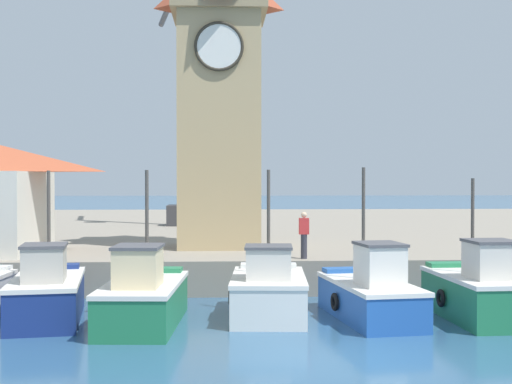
# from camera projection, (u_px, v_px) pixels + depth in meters

# --- Properties ---
(ground_plane) EXTENTS (300.00, 300.00, 0.00)m
(ground_plane) POSITION_uv_depth(u_px,v_px,m) (340.00, 360.00, 15.64)
(ground_plane) COLOR #2D567A
(quay_wharf) EXTENTS (120.00, 40.00, 1.21)m
(quay_wharf) POSITION_uv_depth(u_px,v_px,m) (263.00, 233.00, 43.95)
(quay_wharf) COLOR gray
(quay_wharf) RESTS_ON ground
(fishing_boat_left_inner) EXTENTS (2.50, 4.77, 4.22)m
(fishing_boat_left_inner) POSITION_uv_depth(u_px,v_px,m) (47.00, 293.00, 19.98)
(fishing_boat_left_inner) COLOR navy
(fishing_boat_left_inner) RESTS_ON ground
(fishing_boat_mid_left) EXTENTS (2.23, 4.87, 4.23)m
(fishing_boat_mid_left) POSITION_uv_depth(u_px,v_px,m) (143.00, 297.00, 19.33)
(fishing_boat_mid_left) COLOR #237A4C
(fishing_boat_mid_left) RESTS_ON ground
(fishing_boat_center) EXTENTS (2.37, 4.27, 4.25)m
(fishing_boat_center) POSITION_uv_depth(u_px,v_px,m) (268.00, 291.00, 20.48)
(fishing_boat_center) COLOR silver
(fishing_boat_center) RESTS_ON ground
(fishing_boat_mid_right) EXTENTS (2.43, 4.79, 4.32)m
(fishing_boat_mid_right) POSITION_uv_depth(u_px,v_px,m) (371.00, 294.00, 20.08)
(fishing_boat_mid_right) COLOR #2356A8
(fishing_boat_mid_right) RESTS_ON ground
(fishing_boat_right_inner) EXTENTS (2.26, 4.46, 4.00)m
(fishing_boat_right_inner) POSITION_uv_depth(u_px,v_px,m) (480.00, 291.00, 20.14)
(fishing_boat_right_inner) COLOR #237A4C
(fishing_boat_right_inner) RESTS_ON ground
(clock_tower) EXTENTS (3.74, 3.74, 13.60)m
(clock_tower) POSITION_uv_depth(u_px,v_px,m) (219.00, 91.00, 28.76)
(clock_tower) COLOR tan
(clock_tower) RESTS_ON quay_wharf
(port_crane_far) EXTENTS (3.03, 7.92, 15.26)m
(port_crane_far) POSITION_uv_depth(u_px,v_px,m) (184.00, 128.00, 42.25)
(port_crane_far) COLOR #353539
(port_crane_far) RESTS_ON quay_wharf
(dock_worker_near_tower) EXTENTS (0.34, 0.22, 1.62)m
(dock_worker_near_tower) POSITION_uv_depth(u_px,v_px,m) (304.00, 234.00, 24.64)
(dock_worker_near_tower) COLOR #33333D
(dock_worker_near_tower) RESTS_ON quay_wharf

